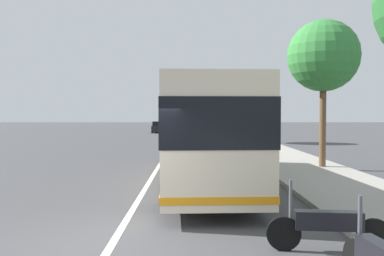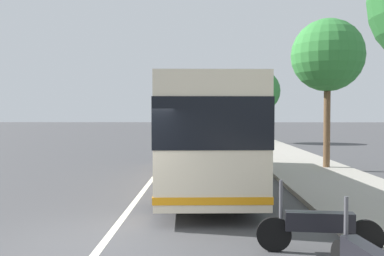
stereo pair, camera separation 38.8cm
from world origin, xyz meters
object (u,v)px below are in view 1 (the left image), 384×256
at_px(motorcycle_mid_row, 328,226).
at_px(roadside_tree_far_block, 251,91).
at_px(car_ahead_same_lane, 160,127).
at_px(roadside_tree_mid_block, 323,56).
at_px(car_side_street, 198,133).
at_px(coach_bus, 201,129).

bearing_deg(motorcycle_mid_row, roadside_tree_far_block, -89.74).
bearing_deg(car_ahead_same_lane, roadside_tree_mid_block, 13.64).
distance_m(car_side_street, roadside_tree_far_block, 5.86).
relative_size(car_ahead_same_lane, roadside_tree_mid_block, 0.67).
xyz_separation_m(car_side_street, car_ahead_same_lane, (16.84, 4.52, -0.03)).
bearing_deg(car_side_street, motorcycle_mid_row, -179.95).
relative_size(car_side_street, car_ahead_same_lane, 0.95).
bearing_deg(roadside_tree_mid_block, motorcycle_mid_row, 162.94).
bearing_deg(coach_bus, car_ahead_same_lane, 3.75).
xyz_separation_m(coach_bus, motorcycle_mid_row, (-7.02, -2.02, -1.40)).
bearing_deg(car_side_street, roadside_tree_mid_block, -168.15).
distance_m(motorcycle_mid_row, roadside_tree_far_block, 27.74).
relative_size(coach_bus, roadside_tree_mid_block, 1.79).
relative_size(motorcycle_mid_row, car_ahead_same_lane, 0.50).
relative_size(coach_bus, car_ahead_same_lane, 2.69).
distance_m(coach_bus, car_ahead_same_lane, 39.08).
distance_m(coach_bus, roadside_tree_mid_block, 7.06).
xyz_separation_m(coach_bus, car_side_street, (22.00, -0.29, -1.16)).
xyz_separation_m(roadside_tree_mid_block, roadside_tree_far_block, (16.71, 0.62, -0.58)).
xyz_separation_m(car_ahead_same_lane, roadside_tree_mid_block, (-35.21, -9.51, 4.14)).
xyz_separation_m(motorcycle_mid_row, car_side_street, (29.02, 1.72, 0.25)).
height_order(coach_bus, car_side_street, coach_bus).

